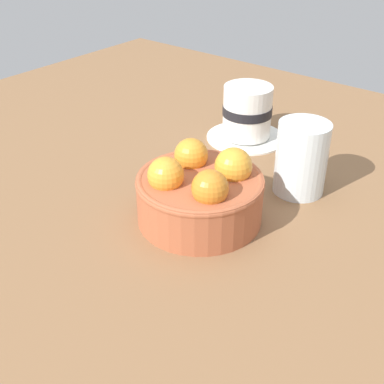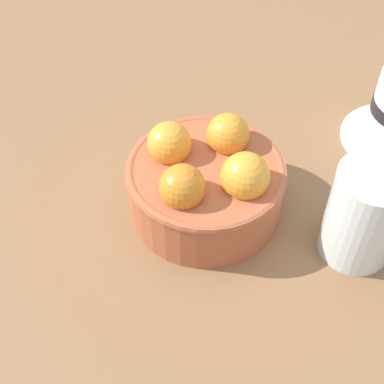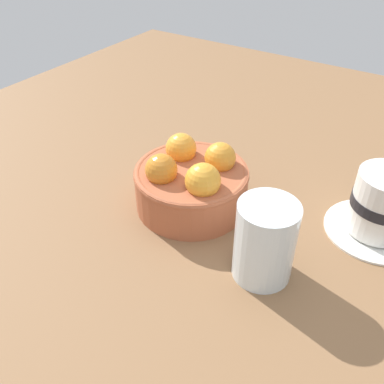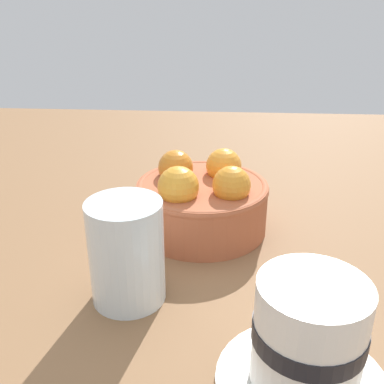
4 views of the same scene
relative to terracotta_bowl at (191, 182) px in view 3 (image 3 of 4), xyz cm
name	(u,v)px [view 3 (image 3 of 4)]	position (x,y,z in cm)	size (l,w,h in cm)	color
ground_plane	(191,213)	(-0.02, -0.02, -5.44)	(127.26, 111.83, 3.22)	brown
terracotta_bowl	(191,182)	(0.00, 0.00, 0.00)	(15.22, 15.22, 8.96)	#AD5938
coffee_cup	(382,206)	(-8.35, 22.53, 0.19)	(12.50, 12.50, 8.64)	white
water_glass	(265,241)	(5.99, 13.47, 0.98)	(6.68, 6.68, 9.63)	silver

